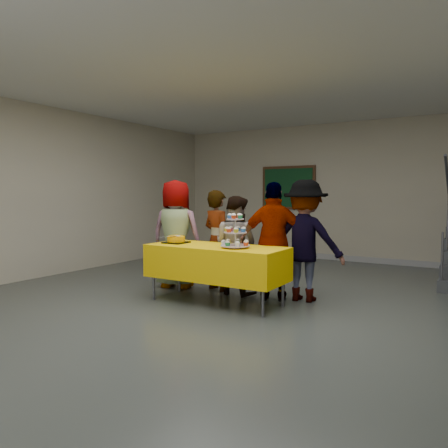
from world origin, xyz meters
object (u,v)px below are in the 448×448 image
(bake_table, at_px, (216,262))
(noticeboard, at_px, (288,188))
(schoolchild_d, at_px, (274,241))
(schoolchild_a, at_px, (176,234))
(schoolchild_b, at_px, (217,240))
(bear_cake, at_px, (176,239))
(cupcake_stand, at_px, (235,234))
(schoolchild_c, at_px, (236,245))
(schoolchild_e, at_px, (305,240))

(bake_table, distance_m, noticeboard, 4.75)
(schoolchild_d, bearing_deg, bake_table, 21.74)
(schoolchild_d, bearing_deg, schoolchild_a, -19.59)
(schoolchild_b, bearing_deg, bear_cake, 89.00)
(schoolchild_a, bearing_deg, cupcake_stand, 144.63)
(bake_table, relative_size, noticeboard, 1.45)
(schoolchild_b, bearing_deg, noticeboard, -64.43)
(bake_table, distance_m, schoolchild_c, 0.62)
(schoolchild_a, distance_m, schoolchild_e, 2.03)
(bear_cake, distance_m, schoolchild_e, 1.79)
(bake_table, xyz_separation_m, schoolchild_e, (0.96, 0.76, 0.27))
(schoolchild_a, relative_size, schoolchild_e, 1.01)
(schoolchild_d, height_order, schoolchild_e, schoolchild_e)
(bear_cake, distance_m, schoolchild_b, 0.75)
(schoolchild_b, bearing_deg, schoolchild_d, -169.50)
(schoolchild_a, height_order, schoolchild_c, schoolchild_a)
(bear_cake, relative_size, schoolchild_b, 0.24)
(schoolchild_b, height_order, schoolchild_e, schoolchild_e)
(bake_table, relative_size, cupcake_stand, 4.22)
(cupcake_stand, bearing_deg, schoolchild_e, 52.61)
(bake_table, height_order, noticeboard, noticeboard)
(bear_cake, xyz_separation_m, schoolchild_e, (1.62, 0.77, -0.00))
(cupcake_stand, xyz_separation_m, schoolchild_b, (-0.75, 0.75, -0.19))
(cupcake_stand, xyz_separation_m, noticeboard, (-1.24, 4.60, 0.65))
(cupcake_stand, distance_m, schoolchild_a, 1.51)
(bake_table, distance_m, schoolchild_e, 1.25)
(schoolchild_b, relative_size, noticeboard, 1.17)
(bear_cake, bearing_deg, schoolchild_c, 44.69)
(schoolchild_c, distance_m, noticeboard, 4.14)
(schoolchild_e, bearing_deg, cupcake_stand, 47.88)
(cupcake_stand, relative_size, schoolchild_e, 0.27)
(cupcake_stand, relative_size, schoolchild_d, 0.27)
(noticeboard, bearing_deg, schoolchild_c, -77.59)
(schoolchild_a, xyz_separation_m, noticeboard, (0.15, 4.03, 0.76))
(bear_cake, bearing_deg, noticeboard, 93.17)
(schoolchild_a, bearing_deg, schoolchild_c, 171.76)
(schoolchild_c, xyz_separation_m, noticeboard, (-0.87, 3.95, 0.88))
(schoolchild_d, bearing_deg, cupcake_stand, 45.55)
(schoolchild_a, bearing_deg, schoolchild_e, 173.86)
(cupcake_stand, distance_m, noticeboard, 4.81)
(schoolchild_b, distance_m, schoolchild_d, 1.02)
(schoolchild_a, height_order, schoolchild_e, schoolchild_a)
(schoolchild_e, bearing_deg, schoolchild_c, 4.37)
(cupcake_stand, relative_size, schoolchild_a, 0.27)
(cupcake_stand, height_order, schoolchild_b, schoolchild_b)
(schoolchild_b, distance_m, schoolchild_c, 0.39)
(schoolchild_e, bearing_deg, bake_table, 33.62)
(schoolchild_a, xyz_separation_m, schoolchild_e, (2.02, 0.25, -0.01))
(schoolchild_a, height_order, schoolchild_b, schoolchild_a)
(schoolchild_b, xyz_separation_m, schoolchild_e, (1.37, 0.07, 0.07))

